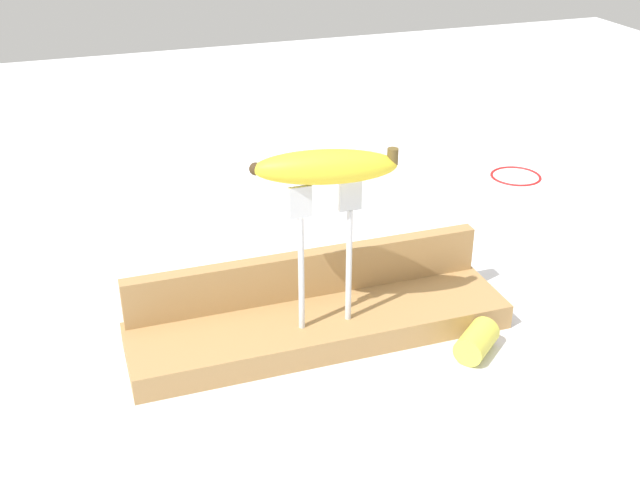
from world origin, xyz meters
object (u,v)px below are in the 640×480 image
fork_stand_center (325,242)px  banana_raised_center (326,167)px  fork_fallen_near (499,208)px  wire_coil (516,175)px  banana_chunk_near (477,341)px

fork_stand_center → banana_raised_center: banana_raised_center is taller
banana_raised_center → fork_stand_center: bearing=-13.0°
banana_raised_center → fork_fallen_near: (0.39, 0.27, -0.22)m
banana_raised_center → wire_coil: 0.66m
banana_chunk_near → wire_coil: bearing=53.9°
fork_fallen_near → banana_chunk_near: bearing=-124.1°
fork_stand_center → banana_raised_center: (-0.00, 0.00, 0.09)m
fork_stand_center → banana_raised_center: 0.09m
wire_coil → fork_fallen_near: bearing=-131.7°
fork_fallen_near → wire_coil: size_ratio=2.18×
fork_stand_center → banana_raised_center: bearing=167.0°
fork_stand_center → fork_fallen_near: fork_stand_center is taller
banana_raised_center → fork_fallen_near: size_ratio=0.82×
fork_stand_center → wire_coil: 0.64m
banana_raised_center → banana_chunk_near: bearing=-24.4°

